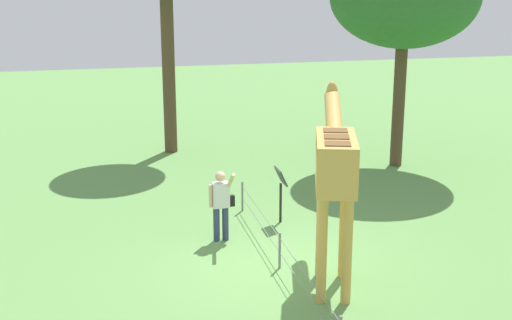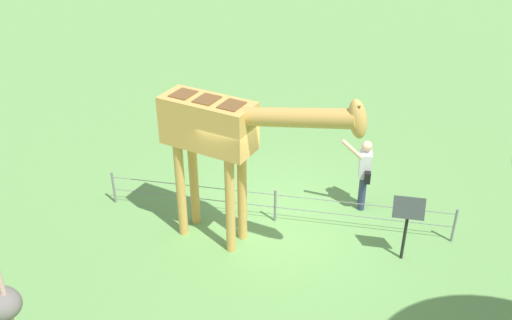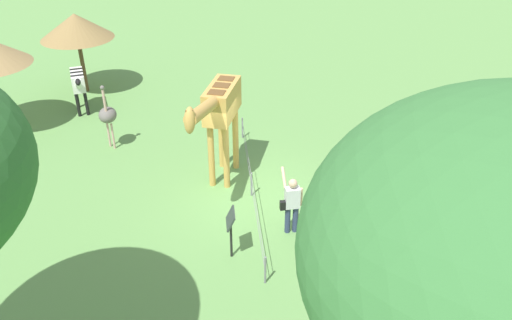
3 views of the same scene
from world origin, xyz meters
The scene contains 5 objects.
ground_plane centered at (0.00, 0.00, 0.00)m, with size 60.00×60.00×0.00m, color #60934C.
giraffe centered at (-0.83, -0.75, 2.32)m, with size 3.74×1.59×3.51m.
visitor centered at (1.71, 0.91, 0.90)m, with size 0.66×0.58×1.68m.
info_sign centered at (2.52, -0.65, 0.95)m, with size 0.56×0.21×1.32m.
wire_fence centered at (0.00, 0.06, 0.40)m, with size 7.05×0.05×0.75m.
Camera 2 is at (1.46, -9.33, 6.85)m, focal length 39.61 mm.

